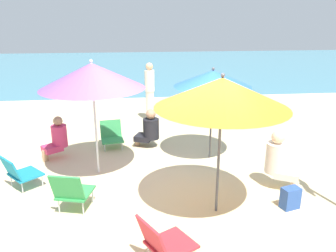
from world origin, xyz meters
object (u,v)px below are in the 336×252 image
(umbrella_blue, at_px, (213,79))
(person_d, at_px, (57,138))
(beach_chair_b, at_px, (72,191))
(person_a, at_px, (278,159))
(umbrella_purple, at_px, (92,76))
(beach_chair_c, at_px, (19,172))
(beach_bag, at_px, (290,198))
(beach_chair_d, at_px, (163,242))
(person_b, at_px, (149,129))
(beach_chair_a, at_px, (112,135))
(person_c, at_px, (150,92))
(umbrella_orange, at_px, (222,93))

(umbrella_blue, bearing_deg, person_d, 173.57)
(umbrella_blue, xyz_separation_m, beach_chair_b, (-2.50, -1.82, -1.29))
(person_a, bearing_deg, umbrella_purple, -167.84)
(beach_chair_c, relative_size, beach_bag, 2.15)
(beach_chair_b, xyz_separation_m, person_a, (3.36, 0.45, 0.15))
(umbrella_blue, bearing_deg, beach_chair_d, -112.46)
(umbrella_purple, relative_size, beach_bag, 6.21)
(beach_chair_c, relative_size, beach_chair_d, 0.97)
(person_b, bearing_deg, beach_bag, 148.39)
(umbrella_purple, xyz_separation_m, beach_chair_a, (0.19, 1.32, -1.56))
(beach_chair_b, height_order, person_d, person_d)
(person_c, bearing_deg, umbrella_blue, -54.02)
(umbrella_blue, relative_size, person_d, 2.14)
(person_b, bearing_deg, person_a, 157.12)
(person_a, distance_m, person_b, 2.97)
(umbrella_purple, distance_m, beach_chair_b, 2.02)
(person_c, relative_size, person_d, 1.85)
(beach_chair_c, bearing_deg, beach_bag, -55.94)
(umbrella_orange, distance_m, beach_chair_b, 2.60)
(person_b, xyz_separation_m, person_c, (0.13, 1.97, 0.42))
(beach_chair_c, xyz_separation_m, person_b, (2.30, 1.73, 0.10))
(beach_chair_a, bearing_deg, umbrella_orange, 21.72)
(beach_chair_a, height_order, person_c, person_c)
(umbrella_purple, relative_size, beach_chair_d, 2.79)
(umbrella_orange, distance_m, umbrella_purple, 2.44)
(person_d, relative_size, beach_bag, 2.57)
(beach_chair_d, xyz_separation_m, person_d, (-1.87, 3.43, 0.11))
(beach_chair_d, relative_size, beach_bag, 2.22)
(umbrella_purple, distance_m, person_d, 1.85)
(person_b, xyz_separation_m, person_d, (-1.92, -0.40, 0.01))
(beach_chair_a, height_order, person_d, person_d)
(person_c, bearing_deg, person_d, -116.69)
(beach_chair_c, height_order, person_d, person_d)
(beach_chair_c, bearing_deg, beach_chair_b, -81.98)
(person_a, bearing_deg, beach_chair_c, -156.76)
(beach_chair_d, relative_size, person_a, 0.75)
(beach_chair_d, distance_m, beach_bag, 2.30)
(umbrella_orange, bearing_deg, person_a, 27.55)
(beach_chair_d, distance_m, person_d, 3.90)
(umbrella_purple, bearing_deg, beach_chair_b, -100.69)
(beach_chair_b, distance_m, beach_chair_c, 1.32)
(beach_chair_c, bearing_deg, umbrella_blue, -26.38)
(umbrella_orange, bearing_deg, beach_bag, -2.24)
(beach_chair_b, xyz_separation_m, person_b, (1.29, 2.58, 0.05))
(umbrella_purple, height_order, beach_chair_b, umbrella_purple)
(beach_chair_b, relative_size, person_c, 0.43)
(beach_chair_b, xyz_separation_m, beach_chair_c, (-1.01, 0.85, -0.05))
(umbrella_purple, relative_size, person_c, 1.30)
(umbrella_blue, relative_size, beach_bag, 5.50)
(beach_chair_b, height_order, person_a, person_a)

